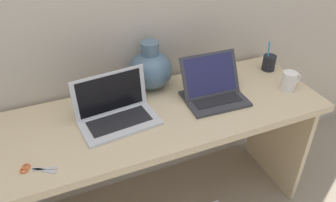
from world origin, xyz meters
TOP-DOWN VIEW (x-y plane):
  - back_wall at (0.00, 0.34)m, footprint 4.40×0.04m
  - desk at (0.00, 0.00)m, footprint 1.59×0.60m
  - laptop_left at (-0.26, 0.03)m, footprint 0.38×0.25m
  - laptop_right at (0.26, 0.01)m, footprint 0.32×0.26m
  - green_vase at (0.00, 0.24)m, footprint 0.23×0.23m
  - coffee_mug at (0.67, -0.08)m, footprint 0.12×0.08m
  - pen_cup at (0.71, 0.14)m, footprint 0.08×0.08m
  - scissors at (-0.66, -0.17)m, footprint 0.14×0.10m

SIDE VIEW (x-z plane):
  - desk at x=0.00m, z-range 0.22..0.97m
  - scissors at x=-0.66m, z-range 0.75..0.76m
  - pen_cup at x=0.71m, z-range 0.71..0.89m
  - coffee_mug at x=0.67m, z-range 0.75..0.85m
  - laptop_right at x=0.26m, z-range 0.70..0.91m
  - laptop_left at x=-0.26m, z-range 0.70..0.92m
  - green_vase at x=0.00m, z-range 0.73..0.99m
  - back_wall at x=0.00m, z-range 0.00..2.40m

